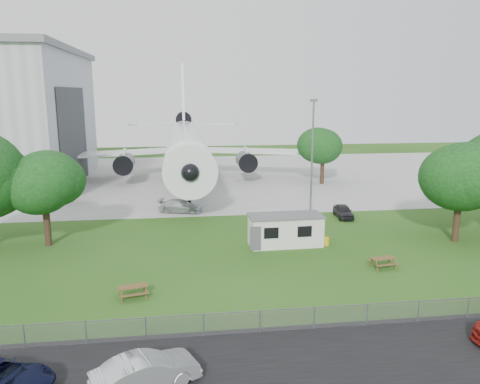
{
  "coord_description": "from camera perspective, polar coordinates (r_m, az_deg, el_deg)",
  "views": [
    {
      "loc": [
        -3.07,
        -32.15,
        12.67
      ],
      "look_at": [
        2.25,
        8.0,
        4.0
      ],
      "focal_mm": 35.0,
      "sensor_mm": 36.0,
      "label": 1
    }
  ],
  "objects": [
    {
      "name": "asphalt_strip",
      "position": [
        23.16,
        1.41,
        -21.06
      ],
      "size": [
        120.0,
        8.0,
        0.02
      ],
      "primitive_type": "cube",
      "color": "black",
      "rests_on": "ground"
    },
    {
      "name": "ground",
      "position": [
        34.69,
        -1.97,
        -9.35
      ],
      "size": [
        160.0,
        160.0,
        0.0
      ],
      "primitive_type": "plane",
      "color": "#3C6824"
    },
    {
      "name": "tree_west_small",
      "position": [
        41.66,
        -22.86,
        1.12
      ],
      "size": [
        5.79,
        5.79,
        8.34
      ],
      "color": "#382619",
      "rests_on": "ground"
    },
    {
      "name": "car_apron_van",
      "position": [
        50.57,
        -7.25,
        -1.73
      ],
      "size": [
        5.05,
        3.09,
        1.37
      ],
      "primitive_type": "imported",
      "rotation": [
        0.0,
        0.0,
        1.3
      ],
      "color": "#B9BCC1",
      "rests_on": "ground"
    },
    {
      "name": "site_cabin",
      "position": [
        39.63,
        5.57,
        -4.63
      ],
      "size": [
        6.78,
        2.86,
        2.62
      ],
      "color": "silver",
      "rests_on": "ground"
    },
    {
      "name": "picnic_east",
      "position": [
        36.48,
        16.99,
        -8.79
      ],
      "size": [
        2.01,
        1.75,
        0.76
      ],
      "primitive_type": null,
      "rotation": [
        0.0,
        0.0,
        0.15
      ],
      "color": "brown",
      "rests_on": "ground"
    },
    {
      "name": "fence",
      "position": [
        26.13,
        0.16,
        -16.92
      ],
      "size": [
        58.0,
        0.04,
        1.3
      ],
      "primitive_type": "cube",
      "color": "gray",
      "rests_on": "ground"
    },
    {
      "name": "car_ne_hatch",
      "position": [
        49.31,
        12.48,
        -2.32
      ],
      "size": [
        1.86,
        3.93,
        1.3
      ],
      "primitive_type": "imported",
      "rotation": [
        0.0,
        0.0,
        -0.09
      ],
      "color": "black",
      "rests_on": "ground"
    },
    {
      "name": "tree_far_apron",
      "position": [
        66.15,
        10.1,
        5.61
      ],
      "size": [
        5.91,
        5.91,
        8.4
      ],
      "color": "#382619",
      "rests_on": "ground"
    },
    {
      "name": "tree_east_front",
      "position": [
        43.61,
        25.34,
        1.53
      ],
      "size": [
        7.46,
        7.46,
        9.3
      ],
      "color": "#382619",
      "rests_on": "ground"
    },
    {
      "name": "lamp_mast",
      "position": [
        40.52,
        8.72,
        2.47
      ],
      "size": [
        0.16,
        0.16,
        12.0
      ],
      "primitive_type": "cylinder",
      "color": "slate",
      "rests_on": "ground"
    },
    {
      "name": "concrete_apron",
      "position": [
        71.34,
        -4.96,
        1.82
      ],
      "size": [
        120.0,
        46.0,
        0.03
      ],
      "primitive_type": "cube",
      "color": "#B7B7B2",
      "rests_on": "ground"
    },
    {
      "name": "car_centre_sedan",
      "position": [
        22.09,
        -11.38,
        -20.78
      ],
      "size": [
        4.94,
        3.35,
        1.54
      ],
      "primitive_type": "imported",
      "rotation": [
        0.0,
        0.0,
        1.98
      ],
      "color": "#B7BABF",
      "rests_on": "ground"
    },
    {
      "name": "airliner",
      "position": [
        68.41,
        -6.64,
        5.79
      ],
      "size": [
        46.36,
        47.73,
        17.69
      ],
      "color": "white",
      "rests_on": "ground"
    },
    {
      "name": "picnic_west",
      "position": [
        30.96,
        -12.89,
        -12.4
      ],
      "size": [
        2.08,
        1.86,
        0.76
      ],
      "primitive_type": null,
      "rotation": [
        0.0,
        0.0,
        0.22
      ],
      "color": "brown",
      "rests_on": "ground"
    }
  ]
}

